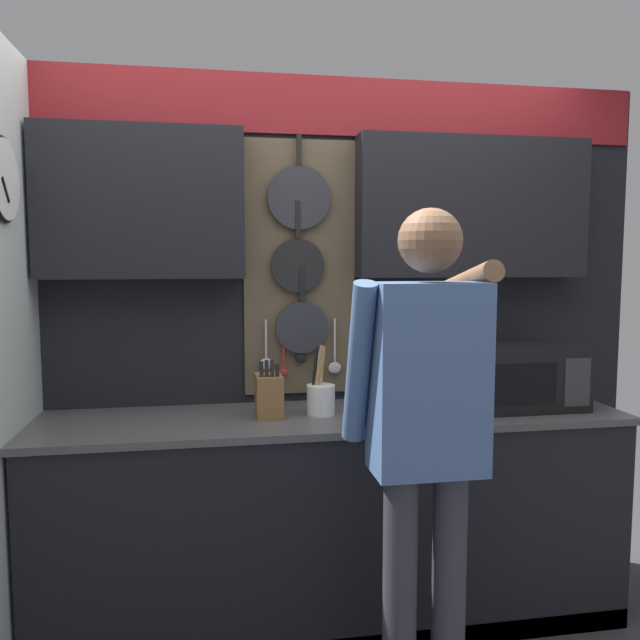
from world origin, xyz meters
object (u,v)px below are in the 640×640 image
utensil_crock (321,398)px  knife_block (269,395)px  microwave (517,376)px  person (426,416)px

utensil_crock → knife_block: bearing=-179.7°
microwave → person: (-0.63, -0.58, -0.01)m
knife_block → person: bearing=-49.7°
knife_block → utensil_crock: bearing=0.3°
microwave → person: bearing=-137.6°
knife_block → utensil_crock: 0.22m
microwave → utensil_crock: bearing=179.9°
knife_block → utensil_crock: utensil_crock is taller
microwave → knife_block: 1.12m
microwave → person: person is taller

